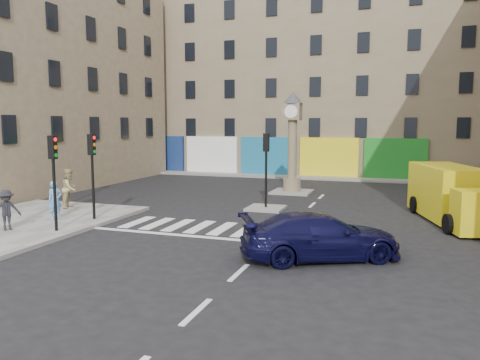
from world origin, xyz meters
The scene contains 15 objects.
ground centered at (0.00, 0.00, 0.00)m, with size 120.00×120.00×0.00m, color black.
sidewalk_far centered at (-4.00, 22.20, 0.07)m, with size 32.00×2.40×0.15m, color gray.
island_near centered at (-2.00, 8.00, 0.06)m, with size 1.80×1.80×0.12m, color gray.
island_far centered at (-2.00, 14.00, 0.06)m, with size 2.40×2.40×0.12m, color gray.
building_far centered at (-4.00, 28.00, 8.50)m, with size 32.00×10.00×17.00m, color #846F58.
building_left centered at (-19.00, 12.00, 7.50)m, with size 8.00×20.00×15.00m, color #877858.
traffic_light_left_near centered at (-8.30, 0.20, 2.62)m, with size 0.28×0.22×3.70m.
traffic_light_left_far centered at (-8.30, 2.60, 2.62)m, with size 0.28×0.22×3.70m.
traffic_light_island centered at (-2.00, 8.00, 2.59)m, with size 0.28×0.22×3.70m.
clock_pillar centered at (-2.00, 14.00, 3.55)m, with size 1.20×1.20×6.10m.
navy_sedan centered at (1.99, 0.20, 0.74)m, with size 2.07×5.10×1.48m, color black.
yellow_van centered at (6.52, 7.89, 1.19)m, with size 3.61×6.89×2.40m.
pedestrian_blue centered at (-9.91, 2.08, 0.98)m, with size 0.61×0.40×1.67m, color #5C9AD3.
pedestrian_tan centered at (-11.11, 4.53, 1.12)m, with size 0.94×0.73×1.94m, color tan.
pedestrian_dark centered at (-10.17, -0.34, 0.95)m, with size 1.03×0.59×1.59m, color black.
Camera 1 is at (4.27, -14.41, 4.30)m, focal length 35.00 mm.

